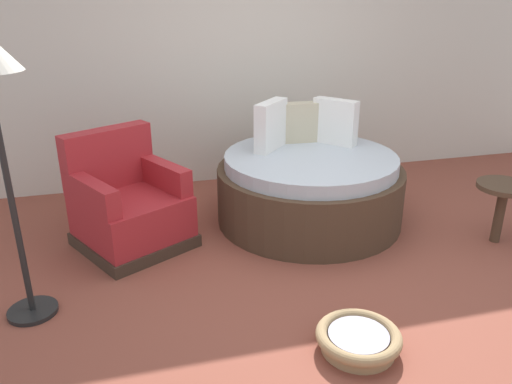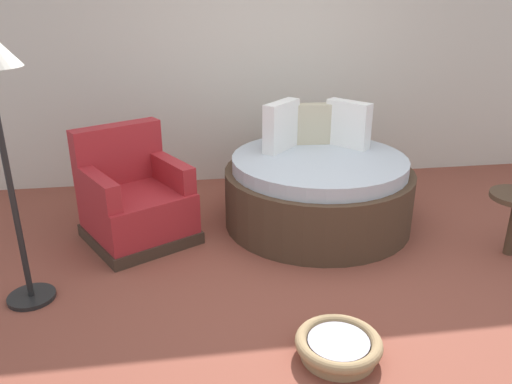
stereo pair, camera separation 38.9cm
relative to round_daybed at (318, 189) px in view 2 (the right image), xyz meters
The scene contains 5 objects.
ground_plane 1.00m from the round_daybed, 108.14° to the right, with size 8.00×8.00×0.02m, color brown.
back_wall 1.85m from the round_daybed, 102.56° to the left, with size 8.00×0.12×3.18m, color beige.
round_daybed is the anchor object (origin of this frame).
red_armchair 1.61m from the round_daybed, behind, with size 1.08×1.08×0.94m.
pet_basket 1.86m from the round_daybed, 100.86° to the right, with size 0.51×0.51×0.13m.
Camera 2 is at (-0.88, -3.22, 2.01)m, focal length 35.65 mm.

